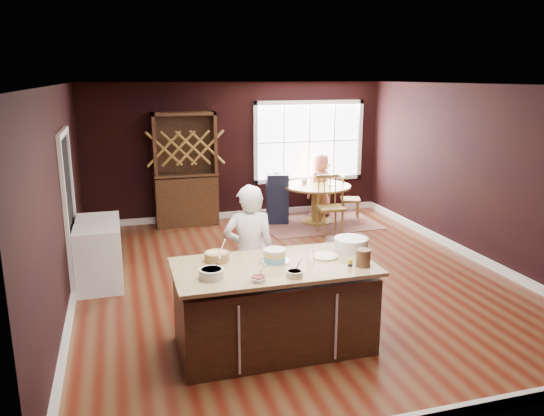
{
  "coord_description": "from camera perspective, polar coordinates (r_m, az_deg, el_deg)",
  "views": [
    {
      "loc": [
        -2.3,
        -6.79,
        2.81
      ],
      "look_at": [
        -0.32,
        -0.02,
        1.05
      ],
      "focal_mm": 35.0,
      "sensor_mm": 36.0,
      "label": 1
    }
  ],
  "objects": [
    {
      "name": "doorway",
      "position": [
        7.63,
        -20.9,
        -0.45
      ],
      "size": [
        0.08,
        1.26,
        2.13
      ],
      "primitive_type": null,
      "color": "white",
      "rests_on": "room_shell"
    },
    {
      "name": "rug",
      "position": [
        10.5,
        4.82,
        -1.52
      ],
      "size": [
        2.26,
        1.77,
        0.01
      ],
      "primitive_type": "cube",
      "rotation": [
        0.0,
        0.0,
        0.03
      ],
      "color": "brown",
      "rests_on": "ground"
    },
    {
      "name": "table_cup",
      "position": [
        10.41,
        3.47,
        2.87
      ],
      "size": [
        0.15,
        0.15,
        0.1
      ],
      "primitive_type": "imported",
      "rotation": [
        0.0,
        0.0,
        0.25
      ],
      "color": "silver",
      "rests_on": "dining_table"
    },
    {
      "name": "high_chair",
      "position": [
        10.35,
        0.57,
        1.19
      ],
      "size": [
        0.49,
        0.49,
        1.02
      ],
      "primitive_type": null,
      "rotation": [
        0.0,
        0.0,
        -0.2
      ],
      "color": "#1E253E",
      "rests_on": "ground"
    },
    {
      "name": "baker",
      "position": [
        6.14,
        -2.44,
        -4.94
      ],
      "size": [
        0.66,
        0.5,
        1.64
      ],
      "primitive_type": "imported",
      "rotation": [
        0.0,
        0.0,
        2.96
      ],
      "color": "white",
      "rests_on": "ground"
    },
    {
      "name": "dinner_plate",
      "position": [
        5.74,
        5.7,
        -5.19
      ],
      "size": [
        0.28,
        0.28,
        0.02
      ],
      "primitive_type": "cylinder",
      "color": "#FFF1C7",
      "rests_on": "kitchen_island"
    },
    {
      "name": "table_plate",
      "position": [
        10.37,
        6.3,
        2.52
      ],
      "size": [
        0.22,
        0.22,
        0.02
      ],
      "primitive_type": "cylinder",
      "color": "beige",
      "rests_on": "dining_table"
    },
    {
      "name": "bowl_blue",
      "position": [
        5.16,
        -6.53,
        -7.02
      ],
      "size": [
        0.24,
        0.24,
        0.09
      ],
      "primitive_type": "cylinder",
      "color": "white",
      "rests_on": "kitchen_island"
    },
    {
      "name": "seated_woman",
      "position": [
        10.84,
        5.24,
        2.47
      ],
      "size": [
        0.76,
        0.69,
        1.3
      ],
      "primitive_type": "imported",
      "rotation": [
        0.0,
        0.0,
        3.7
      ],
      "color": "#BB5F51",
      "rests_on": "ground"
    },
    {
      "name": "stoneware_crock",
      "position": [
        5.5,
        9.79,
        -5.32
      ],
      "size": [
        0.15,
        0.15,
        0.18
      ],
      "primitive_type": "cylinder",
      "color": "#43301D",
      "rests_on": "kitchen_island"
    },
    {
      "name": "dining_table",
      "position": [
        10.37,
        4.88,
        1.3
      ],
      "size": [
        1.3,
        1.3,
        0.75
      ],
      "color": "brown",
      "rests_on": "ground"
    },
    {
      "name": "washer",
      "position": [
        7.47,
        -18.14,
        -5.27
      ],
      "size": [
        0.6,
        0.58,
        0.87
      ],
      "primitive_type": "cube",
      "color": "white",
      "rests_on": "ground"
    },
    {
      "name": "kitchen_island",
      "position": [
        5.67,
        0.17,
        -10.69
      ],
      "size": [
        2.06,
        1.08,
        0.92
      ],
      "color": "black",
      "rests_on": "ground"
    },
    {
      "name": "bowl_yellow",
      "position": [
        5.61,
        -5.97,
        -5.23
      ],
      "size": [
        0.26,
        0.26,
        0.1
      ],
      "primitive_type": "cylinder",
      "color": "#AC7853",
      "rests_on": "kitchen_island"
    },
    {
      "name": "hutch",
      "position": [
        10.23,
        -9.32,
        4.11
      ],
      "size": [
        1.18,
        0.49,
        2.16
      ],
      "primitive_type": "cube",
      "color": "#3F2715",
      "rests_on": "ground"
    },
    {
      "name": "toddler",
      "position": [
        10.4,
        0.35,
        2.93
      ],
      "size": [
        0.18,
        0.14,
        0.26
      ],
      "primitive_type": null,
      "color": "#8CA5BF",
      "rests_on": "high_chair"
    },
    {
      "name": "layer_cake",
      "position": [
        5.57,
        0.29,
        -5.11
      ],
      "size": [
        0.33,
        0.33,
        0.13
      ],
      "primitive_type": null,
      "color": "white",
      "rests_on": "kitchen_island"
    },
    {
      "name": "dryer",
      "position": [
        8.08,
        -18.04,
        -3.84
      ],
      "size": [
        0.59,
        0.57,
        0.86
      ],
      "primitive_type": "cube",
      "color": "white",
      "rests_on": "ground"
    },
    {
      "name": "drinking_glass",
      "position": [
        5.52,
        4.2,
        -5.24
      ],
      "size": [
        0.08,
        0.08,
        0.15
      ],
      "primitive_type": "cylinder",
      "color": "white",
      "rests_on": "kitchen_island"
    },
    {
      "name": "chair_north",
      "position": [
        11.25,
        4.75,
        2.2
      ],
      "size": [
        0.58,
        0.58,
        1.03
      ],
      "primitive_type": null,
      "rotation": [
        0.0,
        0.0,
        3.7
      ],
      "color": "brown",
      "rests_on": "ground"
    },
    {
      "name": "bowl_pink",
      "position": [
        5.06,
        -1.47,
        -7.62
      ],
      "size": [
        0.15,
        0.15,
        0.05
      ],
      "primitive_type": "cylinder",
      "color": "silver",
      "rests_on": "kitchen_island"
    },
    {
      "name": "toy_figurine",
      "position": [
        5.49,
        8.42,
        -5.85
      ],
      "size": [
        0.05,
        0.05,
        0.08
      ],
      "primitive_type": null,
      "color": "yellow",
      "rests_on": "kitchen_island"
    },
    {
      "name": "white_tub",
      "position": [
        6.01,
        8.5,
        -3.81
      ],
      "size": [
        0.38,
        0.38,
        0.13
      ],
      "primitive_type": "cylinder",
      "color": "white",
      "rests_on": "kitchen_island"
    },
    {
      "name": "room_shell",
      "position": [
        7.32,
        2.33,
        2.49
      ],
      "size": [
        7.0,
        7.0,
        7.0
      ],
      "color": "brown",
      "rests_on": "ground"
    },
    {
      "name": "chair_east",
      "position": [
        10.68,
        8.45,
        1.15
      ],
      "size": [
        0.47,
        0.48,
        0.92
      ],
      "primitive_type": null,
      "rotation": [
        0.0,
        0.0,
        1.23
      ],
      "color": "#955D35",
      "rests_on": "ground"
    },
    {
      "name": "bowl_olive",
      "position": [
        5.17,
        2.44,
        -7.09
      ],
      "size": [
        0.16,
        0.16,
        0.06
      ],
      "primitive_type": "cylinder",
      "color": "beige",
      "rests_on": "kitchen_island"
    },
    {
      "name": "window",
      "position": [
        11.02,
        4.0,
        7.16
      ],
      "size": [
        2.36,
        0.1,
        1.66
      ],
      "primitive_type": null,
      "color": "white",
      "rests_on": "room_shell"
    },
    {
      "name": "chair_south",
      "position": [
        9.63,
        6.3,
        0.3
      ],
      "size": [
        0.47,
        0.45,
        1.08
      ],
      "primitive_type": null,
      "rotation": [
        0.0,
        0.0,
        -0.04
      ],
      "color": "brown",
      "rests_on": "ground"
    }
  ]
}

